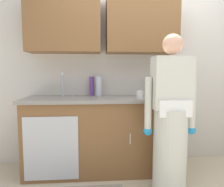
{
  "coord_description": "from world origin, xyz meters",
  "views": [
    {
      "loc": [
        -0.65,
        -1.86,
        1.23
      ],
      "look_at": [
        -0.46,
        0.55,
        1.0
      ],
      "focal_mm": 32.97,
      "sensor_mm": 36.0,
      "label": 1
    }
  ],
  "objects_px": {
    "bottle_water_tall": "(151,86)",
    "bottle_water_short": "(92,86)",
    "person_at_sink": "(170,127)",
    "bottle_soap": "(164,85)",
    "bottle_dish_liquid": "(99,86)",
    "sink": "(65,99)",
    "cup_by_sink": "(140,95)",
    "sponge": "(170,97)",
    "knife_on_counter": "(144,96)"
  },
  "relations": [
    {
      "from": "bottle_dish_liquid",
      "to": "knife_on_counter",
      "type": "distance_m",
      "value": 0.62
    },
    {
      "from": "bottle_soap",
      "to": "cup_by_sink",
      "type": "bearing_deg",
      "value": -139.58
    },
    {
      "from": "bottle_dish_liquid",
      "to": "cup_by_sink",
      "type": "height_order",
      "value": "bottle_dish_liquid"
    },
    {
      "from": "bottle_dish_liquid",
      "to": "bottle_soap",
      "type": "bearing_deg",
      "value": 0.04
    },
    {
      "from": "cup_by_sink",
      "to": "bottle_soap",
      "type": "bearing_deg",
      "value": 40.42
    },
    {
      "from": "bottle_water_tall",
      "to": "bottle_water_short",
      "type": "bearing_deg",
      "value": -179.02
    },
    {
      "from": "bottle_dish_liquid",
      "to": "bottle_water_tall",
      "type": "bearing_deg",
      "value": 3.92
    },
    {
      "from": "knife_on_counter",
      "to": "bottle_soap",
      "type": "bearing_deg",
      "value": 140.23
    },
    {
      "from": "sink",
      "to": "bottle_water_short",
      "type": "bearing_deg",
      "value": 32.69
    },
    {
      "from": "person_at_sink",
      "to": "sponge",
      "type": "xyz_separation_m",
      "value": [
        0.12,
        0.37,
        0.26
      ]
    },
    {
      "from": "bottle_soap",
      "to": "bottle_water_short",
      "type": "distance_m",
      "value": 0.98
    },
    {
      "from": "sink",
      "to": "cup_by_sink",
      "type": "distance_m",
      "value": 0.93
    },
    {
      "from": "bottle_water_tall",
      "to": "sponge",
      "type": "xyz_separation_m",
      "value": [
        0.12,
        -0.43,
        -0.1
      ]
    },
    {
      "from": "bottle_water_tall",
      "to": "bottle_water_short",
      "type": "height_order",
      "value": "bottle_water_short"
    },
    {
      "from": "bottle_water_short",
      "to": "knife_on_counter",
      "type": "height_order",
      "value": "bottle_water_short"
    },
    {
      "from": "person_at_sink",
      "to": "cup_by_sink",
      "type": "bearing_deg",
      "value": 119.68
    },
    {
      "from": "sink",
      "to": "cup_by_sink",
      "type": "bearing_deg",
      "value": -10.29
    },
    {
      "from": "person_at_sink",
      "to": "bottle_soap",
      "type": "distance_m",
      "value": 0.86
    },
    {
      "from": "bottle_dish_liquid",
      "to": "sink",
      "type": "bearing_deg",
      "value": -157.21
    },
    {
      "from": "cup_by_sink",
      "to": "sponge",
      "type": "relative_size",
      "value": 0.82
    },
    {
      "from": "knife_on_counter",
      "to": "bottle_water_tall",
      "type": "bearing_deg",
      "value": 170.9
    },
    {
      "from": "person_at_sink",
      "to": "bottle_water_tall",
      "type": "distance_m",
      "value": 0.88
    },
    {
      "from": "person_at_sink",
      "to": "bottle_dish_liquid",
      "type": "distance_m",
      "value": 1.11
    },
    {
      "from": "person_at_sink",
      "to": "bottle_dish_liquid",
      "type": "relative_size",
      "value": 6.26
    },
    {
      "from": "sink",
      "to": "bottle_dish_liquid",
      "type": "height_order",
      "value": "sink"
    },
    {
      "from": "knife_on_counter",
      "to": "sink",
      "type": "bearing_deg",
      "value": -52.01
    },
    {
      "from": "bottle_water_short",
      "to": "person_at_sink",
      "type": "bearing_deg",
      "value": -44.18
    },
    {
      "from": "person_at_sink",
      "to": "bottle_water_tall",
      "type": "xyz_separation_m",
      "value": [
        0.0,
        0.8,
        0.37
      ]
    },
    {
      "from": "person_at_sink",
      "to": "cup_by_sink",
      "type": "distance_m",
      "value": 0.55
    },
    {
      "from": "sink",
      "to": "knife_on_counter",
      "type": "bearing_deg",
      "value": 4.92
    },
    {
      "from": "bottle_soap",
      "to": "bottle_dish_liquid",
      "type": "xyz_separation_m",
      "value": [
        -0.89,
        -0.0,
        -0.01
      ]
    },
    {
      "from": "person_at_sink",
      "to": "sponge",
      "type": "distance_m",
      "value": 0.47
    },
    {
      "from": "bottle_soap",
      "to": "bottle_water_tall",
      "type": "bearing_deg",
      "value": 163.82
    },
    {
      "from": "person_at_sink",
      "to": "bottle_water_tall",
      "type": "height_order",
      "value": "person_at_sink"
    },
    {
      "from": "bottle_dish_liquid",
      "to": "cup_by_sink",
      "type": "xyz_separation_m",
      "value": [
        0.49,
        -0.34,
        -0.08
      ]
    },
    {
      "from": "sink",
      "to": "bottle_soap",
      "type": "xyz_separation_m",
      "value": [
        1.31,
        0.18,
        0.15
      ]
    },
    {
      "from": "bottle_water_tall",
      "to": "bottle_dish_liquid",
      "type": "height_order",
      "value": "bottle_dish_liquid"
    },
    {
      "from": "bottle_water_tall",
      "to": "person_at_sink",
      "type": "bearing_deg",
      "value": -90.26
    },
    {
      "from": "bottle_water_tall",
      "to": "cup_by_sink",
      "type": "bearing_deg",
      "value": -120.95
    },
    {
      "from": "cup_by_sink",
      "to": "sponge",
      "type": "height_order",
      "value": "cup_by_sink"
    },
    {
      "from": "cup_by_sink",
      "to": "knife_on_counter",
      "type": "distance_m",
      "value": 0.28
    },
    {
      "from": "bottle_soap",
      "to": "sponge",
      "type": "xyz_separation_m",
      "value": [
        -0.05,
        -0.38,
        -0.12
      ]
    },
    {
      "from": "bottle_soap",
      "to": "sink",
      "type": "bearing_deg",
      "value": -172.25
    },
    {
      "from": "bottle_soap",
      "to": "knife_on_counter",
      "type": "distance_m",
      "value": 0.34
    },
    {
      "from": "bottle_dish_liquid",
      "to": "bottle_water_short",
      "type": "xyz_separation_m",
      "value": [
        -0.09,
        0.04,
        -0.0
      ]
    },
    {
      "from": "bottle_dish_liquid",
      "to": "person_at_sink",
      "type": "bearing_deg",
      "value": -46.28
    },
    {
      "from": "knife_on_counter",
      "to": "sponge",
      "type": "xyz_separation_m",
      "value": [
        0.24,
        -0.29,
        0.01
      ]
    },
    {
      "from": "bottle_water_tall",
      "to": "bottle_soap",
      "type": "relative_size",
      "value": 0.85
    },
    {
      "from": "person_at_sink",
      "to": "knife_on_counter",
      "type": "xyz_separation_m",
      "value": [
        -0.12,
        0.66,
        0.25
      ]
    },
    {
      "from": "sink",
      "to": "sponge",
      "type": "distance_m",
      "value": 1.28
    }
  ]
}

